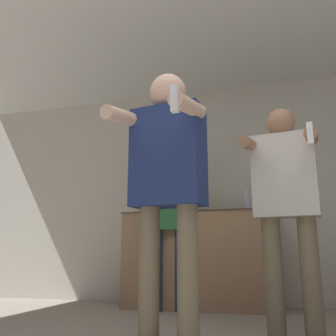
# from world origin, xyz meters

# --- Properties ---
(wall_back) EXTENTS (7.00, 0.06, 2.55)m
(wall_back) POSITION_xyz_m (0.00, 3.07, 1.27)
(wall_back) COLOR beige
(wall_back) RESTS_ON ground_plane
(ceiling_slab) EXTENTS (7.00, 3.56, 0.05)m
(ceiling_slab) POSITION_xyz_m (0.00, 1.52, 2.57)
(ceiling_slab) COLOR silver
(ceiling_slab) RESTS_ON wall_back
(counter) EXTENTS (1.62, 0.65, 0.98)m
(counter) POSITION_xyz_m (-0.44, 2.73, 0.49)
(counter) COLOR #997551
(counter) RESTS_ON ground_plane
(bottle_brown_liquor) EXTENTS (0.08, 0.08, 0.29)m
(bottle_brown_liquor) POSITION_xyz_m (0.05, 2.74, 1.08)
(bottle_brown_liquor) COLOR silver
(bottle_brown_liquor) RESTS_ON counter
(bottle_dark_rum) EXTENTS (0.08, 0.08, 0.28)m
(bottle_dark_rum) POSITION_xyz_m (-1.11, 2.74, 1.09)
(bottle_dark_rum) COLOR maroon
(bottle_dark_rum) RESTS_ON counter
(bottle_red_label) EXTENTS (0.07, 0.07, 0.28)m
(bottle_red_label) POSITION_xyz_m (-0.95, 2.74, 1.08)
(bottle_red_label) COLOR black
(bottle_red_label) RESTS_ON counter
(bottle_amber_bourbon) EXTENTS (0.08, 0.08, 0.30)m
(bottle_amber_bourbon) POSITION_xyz_m (-0.59, 2.74, 1.09)
(bottle_amber_bourbon) COLOR maroon
(bottle_amber_bourbon) RESTS_ON counter
(bottle_short_whiskey) EXTENTS (0.08, 0.08, 0.25)m
(bottle_short_whiskey) POSITION_xyz_m (-0.70, 2.74, 1.07)
(bottle_short_whiskey) COLOR maroon
(bottle_short_whiskey) RESTS_ON counter
(person_woman_foreground) EXTENTS (0.55, 0.55, 1.64)m
(person_woman_foreground) POSITION_xyz_m (-0.28, 0.79, 1.00)
(person_woman_foreground) COLOR #75664C
(person_woman_foreground) RESTS_ON ground_plane
(person_man_side) EXTENTS (0.54, 0.51, 1.58)m
(person_man_side) POSITION_xyz_m (0.41, 1.42, 0.94)
(person_man_side) COLOR #75664C
(person_man_side) RESTS_ON ground_plane
(person_spectator_back) EXTENTS (0.60, 0.55, 1.57)m
(person_spectator_back) POSITION_xyz_m (-0.72, 2.41, 0.94)
(person_spectator_back) COLOR navy
(person_spectator_back) RESTS_ON ground_plane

